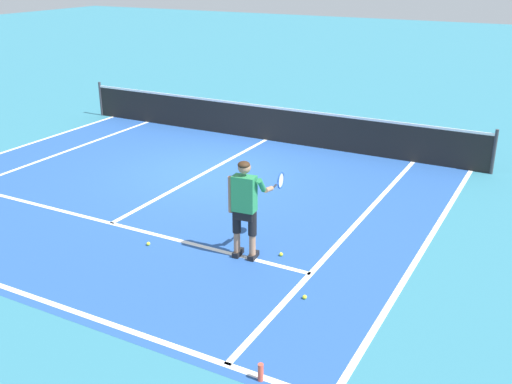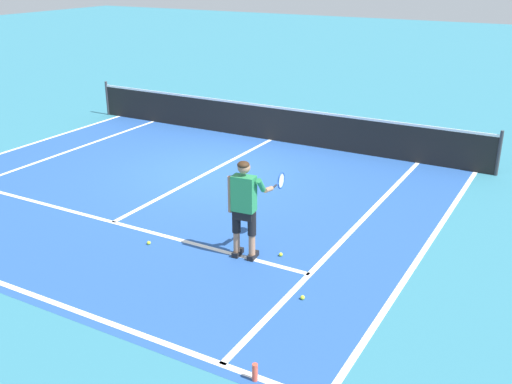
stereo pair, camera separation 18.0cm
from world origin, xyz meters
name	(u,v)px [view 1 (the left image)]	position (x,y,z in m)	size (l,w,h in m)	color
ground_plane	(206,172)	(0.00, 0.00, 0.00)	(80.00, 80.00, 0.00)	teal
court_inner_surface	(170,192)	(0.00, -1.44, 0.00)	(10.98, 9.40, 0.00)	#234C93
line_service	(111,223)	(0.00, -3.34, 0.00)	(8.23, 0.10, 0.01)	white
line_centre_service	(203,174)	(0.00, -0.14, 0.00)	(0.10, 6.40, 0.01)	white
line_singles_left	(34,163)	(-4.12, -1.44, 0.00)	(0.10, 9.00, 0.01)	white
line_singles_right	(351,229)	(4.12, -1.44, 0.00)	(0.10, 9.00, 0.01)	white
line_doubles_right	(425,245)	(5.49, -1.44, 0.00)	(0.10, 9.00, 0.01)	white
tennis_net	(266,122)	(0.00, 3.06, 0.50)	(11.96, 0.08, 1.07)	#333338
tennis_player	(245,203)	(2.92, -3.32, 0.99)	(0.61, 1.16, 1.71)	black
tennis_ball_near_feet	(148,244)	(1.20, -3.75, 0.03)	(0.07, 0.07, 0.07)	#CCE02D
tennis_ball_by_baseline	(305,297)	(4.34, -4.08, 0.03)	(0.07, 0.07, 0.07)	#CCE02D
tennis_ball_mid_court	(281,254)	(3.43, -3.01, 0.03)	(0.07, 0.07, 0.07)	#CCE02D
water_bottle	(261,372)	(4.62, -6.00, 0.12)	(0.07, 0.07, 0.23)	#E04C38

